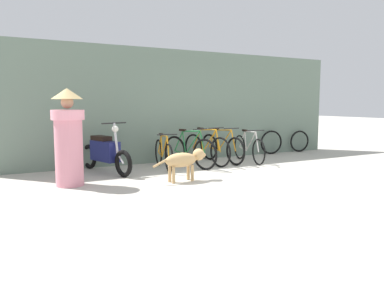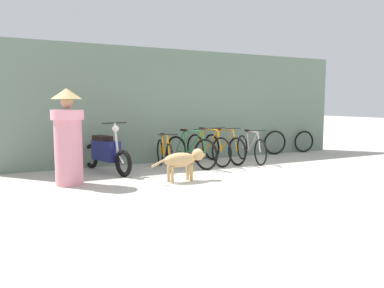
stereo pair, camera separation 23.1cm
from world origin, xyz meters
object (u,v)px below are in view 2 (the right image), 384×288
at_px(spare_tire_left, 304,142).
at_px(bicycle_1, 190,152).
at_px(person_in_robes, 68,136).
at_px(bicycle_3, 224,148).
at_px(stray_dog, 184,160).
at_px(motorcycle, 106,152).
at_px(spare_tire_right, 275,143).
at_px(bicycle_0, 164,154).
at_px(bicycle_2, 208,149).
at_px(bicycle_4, 251,148).

bearing_deg(spare_tire_left, bicycle_1, -168.26).
xyz_separation_m(bicycle_1, person_in_robes, (-2.82, -0.66, 0.54)).
bearing_deg(bicycle_3, stray_dog, -54.74).
distance_m(motorcycle, spare_tire_right, 5.15).
height_order(bicycle_1, spare_tire_right, bicycle_1).
height_order(bicycle_0, bicycle_2, bicycle_2).
height_order(bicycle_3, person_in_robes, person_in_robes).
bearing_deg(bicycle_0, bicycle_2, 102.06).
bearing_deg(stray_dog, person_in_robes, 158.73).
distance_m(bicycle_0, stray_dog, 1.48).
relative_size(bicycle_1, bicycle_4, 0.94).
bearing_deg(person_in_robes, bicycle_4, 149.97).
bearing_deg(person_in_robes, motorcycle, -172.81).
xyz_separation_m(bicycle_4, motorcycle, (-3.64, 0.25, 0.09)).
xyz_separation_m(spare_tire_left, spare_tire_right, (-1.12, -0.01, 0.02)).
relative_size(bicycle_2, person_in_robes, 0.99).
relative_size(stray_dog, spare_tire_right, 1.66).
bearing_deg(stray_dog, bicycle_2, 44.19).
height_order(bicycle_3, motorcycle, motorcycle).
bearing_deg(spare_tire_left, bicycle_0, -171.37).
height_order(bicycle_4, stray_dog, bicycle_4).
bearing_deg(spare_tire_left, stray_dog, -156.68).
bearing_deg(bicycle_4, bicycle_2, -87.49).
bearing_deg(stray_dog, bicycle_3, 36.78).
bearing_deg(spare_tire_right, bicycle_2, -165.15).
height_order(bicycle_1, person_in_robes, person_in_robes).
bearing_deg(bicycle_1, bicycle_2, 90.52).
relative_size(motorcycle, person_in_robes, 1.07).
bearing_deg(person_in_robes, spare_tire_right, 155.77).
distance_m(bicycle_0, spare_tire_right, 3.87).
height_order(motorcycle, spare_tire_right, motorcycle).
relative_size(bicycle_0, bicycle_2, 0.92).
relative_size(stray_dog, spare_tire_left, 1.77).
relative_size(bicycle_2, stray_dog, 1.50).
xyz_separation_m(bicycle_1, bicycle_2, (0.57, 0.20, 0.01)).
bearing_deg(stray_dog, bicycle_1, 55.24).
height_order(bicycle_3, spare_tire_right, bicycle_3).
relative_size(bicycle_1, motorcycle, 0.86).
distance_m(bicycle_1, motorcycle, 1.93).
relative_size(bicycle_4, motorcycle, 0.91).
bearing_deg(bicycle_4, bicycle_3, -100.41).
relative_size(bicycle_2, bicycle_3, 0.99).
bearing_deg(spare_tire_right, motorcycle, -173.20).
xyz_separation_m(bicycle_0, bicycle_1, (0.59, -0.15, 0.03)).
bearing_deg(bicycle_3, bicycle_4, 64.06).
bearing_deg(bicycle_1, bicycle_3, 86.37).
distance_m(bicycle_4, stray_dog, 2.87).
xyz_separation_m(stray_dog, spare_tire_left, (5.12, 2.21, -0.09)).
relative_size(motorcycle, spare_tire_right, 2.69).
distance_m(bicycle_4, motorcycle, 3.65).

